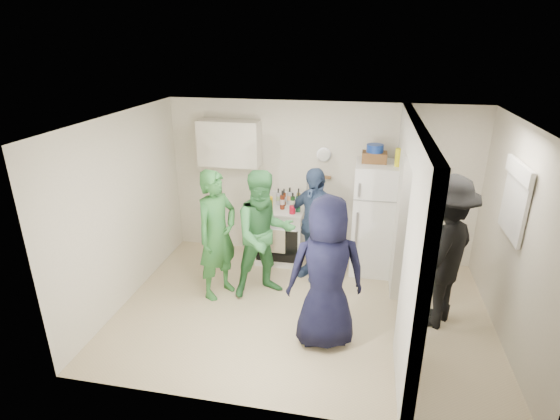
# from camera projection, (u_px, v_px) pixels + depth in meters

# --- Properties ---
(floor) EXTENTS (4.80, 4.80, 0.00)m
(floor) POSITION_uv_depth(u_px,v_px,m) (303.00, 311.00, 5.77)
(floor) COLOR #C2B288
(floor) RESTS_ON ground
(wall_back) EXTENTS (4.80, 0.00, 4.80)m
(wall_back) POSITION_uv_depth(u_px,v_px,m) (320.00, 182.00, 6.86)
(wall_back) COLOR silver
(wall_back) RESTS_ON floor
(wall_front) EXTENTS (4.80, 0.00, 4.80)m
(wall_front) POSITION_uv_depth(u_px,v_px,m) (277.00, 301.00, 3.76)
(wall_front) COLOR silver
(wall_front) RESTS_ON floor
(wall_left) EXTENTS (0.00, 3.40, 3.40)m
(wall_left) POSITION_uv_depth(u_px,v_px,m) (124.00, 210.00, 5.74)
(wall_left) COLOR silver
(wall_left) RESTS_ON floor
(wall_right) EXTENTS (0.00, 3.40, 3.40)m
(wall_right) POSITION_uv_depth(u_px,v_px,m) (517.00, 240.00, 4.88)
(wall_right) COLOR silver
(wall_right) RESTS_ON floor
(ceiling) EXTENTS (4.80, 4.80, 0.00)m
(ceiling) POSITION_uv_depth(u_px,v_px,m) (307.00, 121.00, 4.85)
(ceiling) COLOR white
(ceiling) RESTS_ON wall_back
(partition_pier_back) EXTENTS (0.12, 1.20, 2.50)m
(partition_pier_back) POSITION_uv_depth(u_px,v_px,m) (401.00, 200.00, 6.10)
(partition_pier_back) COLOR silver
(partition_pier_back) RESTS_ON floor
(partition_pier_front) EXTENTS (0.12, 1.20, 2.50)m
(partition_pier_front) POSITION_uv_depth(u_px,v_px,m) (415.00, 279.00, 4.09)
(partition_pier_front) COLOR silver
(partition_pier_front) RESTS_ON floor
(partition_header) EXTENTS (0.12, 1.00, 0.40)m
(partition_header) POSITION_uv_depth(u_px,v_px,m) (417.00, 143.00, 4.71)
(partition_header) COLOR silver
(partition_header) RESTS_ON partition_pier_back
(stove) EXTENTS (0.75, 0.63, 0.90)m
(stove) POSITION_uv_depth(u_px,v_px,m) (280.00, 234.00, 6.95)
(stove) COLOR white
(stove) RESTS_ON floor
(upper_cabinet) EXTENTS (0.95, 0.34, 0.70)m
(upper_cabinet) POSITION_uv_depth(u_px,v_px,m) (229.00, 143.00, 6.73)
(upper_cabinet) COLOR silver
(upper_cabinet) RESTS_ON wall_back
(fridge) EXTENTS (0.70, 0.68, 1.70)m
(fridge) POSITION_uv_depth(u_px,v_px,m) (376.00, 218.00, 6.52)
(fridge) COLOR white
(fridge) RESTS_ON floor
(wicker_basket) EXTENTS (0.35, 0.25, 0.15)m
(wicker_basket) POSITION_uv_depth(u_px,v_px,m) (374.00, 157.00, 6.24)
(wicker_basket) COLOR brown
(wicker_basket) RESTS_ON fridge
(blue_bowl) EXTENTS (0.24, 0.24, 0.11)m
(blue_bowl) POSITION_uv_depth(u_px,v_px,m) (375.00, 148.00, 6.20)
(blue_bowl) COLOR navy
(blue_bowl) RESTS_ON wicker_basket
(yellow_cup_stack_top) EXTENTS (0.09, 0.09, 0.25)m
(yellow_cup_stack_top) POSITION_uv_depth(u_px,v_px,m) (398.00, 157.00, 6.03)
(yellow_cup_stack_top) COLOR #FFF515
(yellow_cup_stack_top) RESTS_ON fridge
(wall_clock) EXTENTS (0.22, 0.02, 0.22)m
(wall_clock) POSITION_uv_depth(u_px,v_px,m) (324.00, 155.00, 6.67)
(wall_clock) COLOR white
(wall_clock) RESTS_ON wall_back
(spice_shelf) EXTENTS (0.35, 0.08, 0.03)m
(spice_shelf) POSITION_uv_depth(u_px,v_px,m) (320.00, 177.00, 6.78)
(spice_shelf) COLOR olive
(spice_shelf) RESTS_ON wall_back
(nook_window) EXTENTS (0.03, 0.70, 0.80)m
(nook_window) POSITION_uv_depth(u_px,v_px,m) (517.00, 201.00, 4.92)
(nook_window) COLOR black
(nook_window) RESTS_ON wall_right
(nook_window_frame) EXTENTS (0.04, 0.76, 0.86)m
(nook_window_frame) POSITION_uv_depth(u_px,v_px,m) (515.00, 201.00, 4.92)
(nook_window_frame) COLOR white
(nook_window_frame) RESTS_ON wall_right
(nook_valance) EXTENTS (0.04, 0.82, 0.18)m
(nook_valance) POSITION_uv_depth(u_px,v_px,m) (519.00, 171.00, 4.80)
(nook_valance) COLOR white
(nook_valance) RESTS_ON wall_right
(yellow_cup_stack_stove) EXTENTS (0.09, 0.09, 0.25)m
(yellow_cup_stack_stove) POSITION_uv_depth(u_px,v_px,m) (270.00, 205.00, 6.56)
(yellow_cup_stack_stove) COLOR gold
(yellow_cup_stack_stove) RESTS_ON stove
(red_cup) EXTENTS (0.09, 0.09, 0.12)m
(red_cup) POSITION_uv_depth(u_px,v_px,m) (292.00, 210.00, 6.55)
(red_cup) COLOR #B40C22
(red_cup) RESTS_ON stove
(person_green_left) EXTENTS (0.69, 0.78, 1.80)m
(person_green_left) POSITION_uv_depth(u_px,v_px,m) (217.00, 235.00, 5.85)
(person_green_left) COLOR #2E6829
(person_green_left) RESTS_ON floor
(person_green_center) EXTENTS (1.09, 1.02, 1.79)m
(person_green_center) POSITION_uv_depth(u_px,v_px,m) (264.00, 235.00, 5.87)
(person_green_center) COLOR #347740
(person_green_center) RESTS_ON floor
(person_denim) EXTENTS (1.05, 0.91, 1.70)m
(person_denim) POSITION_uv_depth(u_px,v_px,m) (314.00, 224.00, 6.32)
(person_denim) COLOR #374978
(person_denim) RESTS_ON floor
(person_navy) EXTENTS (1.01, 0.78, 1.82)m
(person_navy) POSITION_uv_depth(u_px,v_px,m) (326.00, 273.00, 4.87)
(person_navy) COLOR black
(person_navy) RESTS_ON floor
(person_nook) EXTENTS (1.27, 1.44, 1.93)m
(person_nook) POSITION_uv_depth(u_px,v_px,m) (442.00, 253.00, 5.23)
(person_nook) COLOR black
(person_nook) RESTS_ON floor
(bottle_a) EXTENTS (0.06, 0.06, 0.31)m
(bottle_a) POSITION_uv_depth(u_px,v_px,m) (264.00, 194.00, 6.90)
(bottle_a) COLOR olive
(bottle_a) RESTS_ON stove
(bottle_b) EXTENTS (0.07, 0.07, 0.29)m
(bottle_b) POSITION_uv_depth(u_px,v_px,m) (266.00, 200.00, 6.68)
(bottle_b) COLOR #1F531B
(bottle_b) RESTS_ON stove
(bottle_c) EXTENTS (0.06, 0.06, 0.26)m
(bottle_c) POSITION_uv_depth(u_px,v_px,m) (278.00, 197.00, 6.88)
(bottle_c) COLOR silver
(bottle_c) RESTS_ON stove
(bottle_d) EXTENTS (0.07, 0.07, 0.30)m
(bottle_d) POSITION_uv_depth(u_px,v_px,m) (282.00, 200.00, 6.69)
(bottle_d) COLOR #591E0F
(bottle_d) RESTS_ON stove
(bottle_e) EXTENTS (0.08, 0.08, 0.28)m
(bottle_e) POSITION_uv_depth(u_px,v_px,m) (290.00, 196.00, 6.88)
(bottle_e) COLOR #A3ACB5
(bottle_e) RESTS_ON stove
(bottle_f) EXTENTS (0.07, 0.07, 0.26)m
(bottle_f) POSITION_uv_depth(u_px,v_px,m) (293.00, 201.00, 6.72)
(bottle_f) COLOR #133615
(bottle_f) RESTS_ON stove
(bottle_g) EXTENTS (0.06, 0.06, 0.29)m
(bottle_g) POSITION_uv_depth(u_px,v_px,m) (298.00, 197.00, 6.81)
(bottle_g) COLOR olive
(bottle_g) RESTS_ON stove
(bottle_h) EXTENTS (0.07, 0.07, 0.27)m
(bottle_h) POSITION_uv_depth(u_px,v_px,m) (260.00, 201.00, 6.69)
(bottle_h) COLOR #9BA1A6
(bottle_h) RESTS_ON stove
(bottle_i) EXTENTS (0.06, 0.06, 0.28)m
(bottle_i) POSITION_uv_depth(u_px,v_px,m) (284.00, 197.00, 6.84)
(bottle_i) COLOR #612710
(bottle_i) RESTS_ON stove
(bottle_j) EXTENTS (0.07, 0.07, 0.32)m
(bottle_j) POSITION_uv_depth(u_px,v_px,m) (298.00, 202.00, 6.59)
(bottle_j) COLOR #1E5736
(bottle_j) RESTS_ON stove
(bottle_k) EXTENTS (0.06, 0.06, 0.31)m
(bottle_k) POSITION_uv_depth(u_px,v_px,m) (267.00, 197.00, 6.82)
(bottle_k) COLOR brown
(bottle_k) RESTS_ON stove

